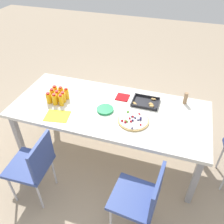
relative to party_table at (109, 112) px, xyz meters
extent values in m
plane|color=tan|center=(0.00, 0.00, -0.68)|extent=(12.00, 12.00, 0.00)
cube|color=silver|center=(0.00, 0.00, 0.04)|extent=(2.23, 0.97, 0.04)
cube|color=#99999E|center=(-1.03, -0.41, -0.33)|extent=(0.06, 0.06, 0.70)
cube|color=#99999E|center=(1.03, -0.41, -0.33)|extent=(0.06, 0.06, 0.70)
cube|color=#99999E|center=(-1.03, 0.41, -0.33)|extent=(0.06, 0.06, 0.70)
cube|color=#99999E|center=(1.03, 0.41, -0.33)|extent=(0.06, 0.06, 0.70)
cube|color=#33478C|center=(-0.60, -0.81, -0.23)|extent=(0.42, 0.42, 0.04)
cube|color=#33478C|center=(-0.41, -0.80, -0.04)|extent=(0.05, 0.38, 0.38)
cylinder|color=silver|center=(-0.75, -0.98, -0.48)|extent=(0.02, 0.02, 0.41)
cylinder|color=silver|center=(-0.76, -0.66, -0.48)|extent=(0.02, 0.02, 0.41)
cylinder|color=silver|center=(-0.43, -0.96, -0.48)|extent=(0.02, 0.02, 0.41)
cylinder|color=silver|center=(-0.44, -0.64, -0.48)|extent=(0.02, 0.02, 0.41)
cylinder|color=silver|center=(1.34, 0.17, -0.48)|extent=(0.02, 0.02, 0.41)
cube|color=#33478C|center=(0.51, -0.83, -0.23)|extent=(0.43, 0.43, 0.04)
cube|color=#33478C|center=(0.69, -0.85, -0.04)|extent=(0.06, 0.38, 0.38)
cylinder|color=silver|center=(0.33, -0.98, -0.48)|extent=(0.02, 0.02, 0.41)
cylinder|color=silver|center=(0.36, -0.66, -0.48)|extent=(0.02, 0.02, 0.41)
cylinder|color=silver|center=(0.68, -0.68, -0.48)|extent=(0.02, 0.02, 0.41)
cylinder|color=#F9AD14|center=(-0.70, -0.12, 0.12)|extent=(0.06, 0.06, 0.12)
cylinder|color=red|center=(-0.70, -0.12, 0.19)|extent=(0.04, 0.04, 0.02)
cylinder|color=#FAAE14|center=(-0.62, -0.12, 0.12)|extent=(0.06, 0.06, 0.13)
cylinder|color=red|center=(-0.62, -0.12, 0.19)|extent=(0.04, 0.04, 0.02)
cylinder|color=#FAAC14|center=(-0.54, -0.11, 0.12)|extent=(0.05, 0.05, 0.13)
cylinder|color=red|center=(-0.54, -0.11, 0.20)|extent=(0.03, 0.03, 0.02)
cylinder|color=#FAAE14|center=(-0.69, -0.04, 0.12)|extent=(0.06, 0.06, 0.13)
cylinder|color=red|center=(-0.69, -0.04, 0.20)|extent=(0.04, 0.04, 0.02)
cylinder|color=#FAAC14|center=(-0.62, -0.05, 0.12)|extent=(0.06, 0.06, 0.12)
cylinder|color=red|center=(-0.62, -0.05, 0.19)|extent=(0.04, 0.04, 0.02)
cylinder|color=#F9AC14|center=(-0.55, -0.05, 0.12)|extent=(0.06, 0.06, 0.12)
cylinder|color=red|center=(-0.55, -0.05, 0.19)|extent=(0.04, 0.04, 0.02)
cylinder|color=#FAAC14|center=(-0.69, 0.03, 0.12)|extent=(0.06, 0.06, 0.13)
cylinder|color=red|center=(-0.69, 0.03, 0.19)|extent=(0.04, 0.04, 0.02)
cylinder|color=#F9AD14|center=(-0.61, 0.03, 0.12)|extent=(0.06, 0.06, 0.13)
cylinder|color=red|center=(-0.61, 0.03, 0.20)|extent=(0.04, 0.04, 0.02)
cylinder|color=#F9AD14|center=(-0.54, 0.03, 0.12)|extent=(0.06, 0.06, 0.13)
cylinder|color=red|center=(-0.54, 0.03, 0.19)|extent=(0.04, 0.04, 0.02)
cylinder|color=tan|center=(0.32, -0.14, 0.07)|extent=(0.33, 0.33, 0.02)
cylinder|color=white|center=(0.32, -0.14, 0.08)|extent=(0.30, 0.30, 0.01)
sphere|color=#66B238|center=(0.24, -0.20, 0.09)|extent=(0.03, 0.03, 0.03)
sphere|color=red|center=(0.35, -0.03, 0.09)|extent=(0.02, 0.02, 0.02)
sphere|color=red|center=(0.30, -0.10, 0.09)|extent=(0.02, 0.02, 0.02)
sphere|color=#1E1947|center=(0.34, -0.28, 0.09)|extent=(0.02, 0.02, 0.02)
sphere|color=#1E1947|center=(0.36, -0.14, 0.09)|extent=(0.02, 0.02, 0.02)
sphere|color=#66B238|center=(0.23, -0.04, 0.09)|extent=(0.03, 0.03, 0.03)
sphere|color=#1E1947|center=(0.33, -0.12, 0.09)|extent=(0.02, 0.02, 0.02)
sphere|color=#1E1947|center=(0.38, -0.10, 0.09)|extent=(0.02, 0.02, 0.02)
sphere|color=#1E1947|center=(0.39, -0.13, 0.09)|extent=(0.03, 0.03, 0.03)
sphere|color=#1E1947|center=(0.29, -0.11, 0.09)|extent=(0.02, 0.02, 0.02)
sphere|color=#1E1947|center=(0.31, -0.17, 0.09)|extent=(0.02, 0.02, 0.02)
sphere|color=#1E1947|center=(0.39, -0.10, 0.09)|extent=(0.02, 0.02, 0.02)
sphere|color=#66B238|center=(0.26, -0.20, 0.09)|extent=(0.02, 0.02, 0.02)
sphere|color=red|center=(0.41, -0.21, 0.09)|extent=(0.02, 0.02, 0.02)
sphere|color=red|center=(0.27, -0.14, 0.09)|extent=(0.02, 0.02, 0.02)
sphere|color=red|center=(0.21, -0.21, 0.09)|extent=(0.03, 0.03, 0.03)
sphere|color=red|center=(0.30, -0.19, 0.09)|extent=(0.02, 0.02, 0.02)
sphere|color=red|center=(0.36, -0.04, 0.09)|extent=(0.02, 0.02, 0.02)
sphere|color=red|center=(0.25, -0.22, 0.09)|extent=(0.02, 0.02, 0.02)
cube|color=black|center=(0.37, 0.22, 0.06)|extent=(0.31, 0.24, 0.01)
cube|color=black|center=(0.37, 0.11, 0.08)|extent=(0.31, 0.01, 0.03)
cube|color=black|center=(0.37, 0.33, 0.08)|extent=(0.31, 0.01, 0.03)
cube|color=black|center=(0.23, 0.22, 0.08)|extent=(0.01, 0.24, 0.03)
cube|color=black|center=(0.52, 0.22, 0.08)|extent=(0.01, 0.24, 0.03)
ellipsoid|color=tan|center=(0.45, 0.30, 0.08)|extent=(0.03, 0.02, 0.02)
ellipsoid|color=tan|center=(0.44, 0.19, 0.08)|extent=(0.05, 0.04, 0.03)
ellipsoid|color=tan|center=(0.25, 0.16, 0.08)|extent=(0.04, 0.03, 0.02)
ellipsoid|color=tan|center=(0.27, 0.14, 0.08)|extent=(0.04, 0.03, 0.02)
ellipsoid|color=tan|center=(0.45, 0.15, 0.08)|extent=(0.05, 0.04, 0.03)
ellipsoid|color=tan|center=(0.44, 0.30, 0.08)|extent=(0.04, 0.03, 0.02)
ellipsoid|color=tan|center=(0.46, 0.17, 0.08)|extent=(0.04, 0.03, 0.02)
ellipsoid|color=tan|center=(0.46, 0.30, 0.08)|extent=(0.04, 0.03, 0.02)
cylinder|color=#1E8C4C|center=(-0.03, -0.06, 0.06)|extent=(0.19, 0.19, 0.00)
cylinder|color=#1E8C4C|center=(-0.03, -0.06, 0.07)|extent=(0.19, 0.19, 0.00)
cylinder|color=#1E8C4C|center=(-0.03, -0.06, 0.07)|extent=(0.19, 0.19, 0.00)
cylinder|color=#1E8C4C|center=(-0.03, -0.06, 0.08)|extent=(0.19, 0.19, 0.00)
cylinder|color=#1E8C4C|center=(-0.03, -0.06, 0.08)|extent=(0.19, 0.19, 0.00)
cube|color=red|center=(0.09, 0.25, 0.06)|extent=(0.15, 0.15, 0.01)
cylinder|color=#9E7A56|center=(0.81, 0.36, 0.13)|extent=(0.04, 0.04, 0.14)
cube|color=yellow|center=(-0.49, -0.31, 0.06)|extent=(0.29, 0.24, 0.01)
camera|label=1|loc=(0.68, -2.00, 1.67)|focal=37.51mm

